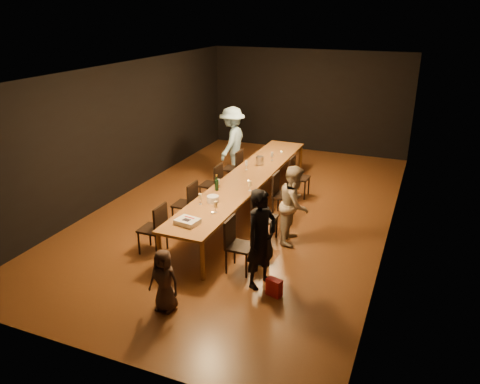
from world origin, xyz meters
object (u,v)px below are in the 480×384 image
at_px(birthday_cake, 188,221).
at_px(champagne_bottle, 217,182).
at_px(chair_right_2, 284,195).
at_px(chair_right_3, 300,177).
at_px(child, 164,280).
at_px(ice_bucket, 260,160).
at_px(chair_right_0, 240,246).
at_px(chair_left_0, 152,228).
at_px(chair_right_1, 265,217).
at_px(chair_left_2, 211,184).
at_px(table, 246,179).
at_px(chair_left_3, 232,168).
at_px(man_blue, 232,142).
at_px(plate_stack, 213,199).
at_px(chair_left_1, 185,204).
at_px(woman_birthday, 261,239).
at_px(woman_tan, 294,204).

height_order(birthday_cake, champagne_bottle, champagne_bottle).
relative_size(chair_right_2, chair_right_3, 1.00).
height_order(child, champagne_bottle, champagne_bottle).
xyz_separation_m(birthday_cake, ice_bucket, (0.02, 3.43, 0.05)).
bearing_deg(champagne_bottle, chair_right_0, -52.85).
xyz_separation_m(chair_right_3, chair_left_0, (-1.70, -3.60, 0.00)).
relative_size(chair_right_1, chair_left_2, 1.00).
relative_size(table, chair_right_1, 6.45).
bearing_deg(chair_left_3, chair_left_2, -180.00).
relative_size(chair_right_0, chair_right_1, 1.00).
height_order(man_blue, birthday_cake, man_blue).
xyz_separation_m(chair_right_1, chair_right_3, (0.00, 2.40, 0.00)).
distance_m(chair_left_0, chair_left_2, 2.40).
height_order(chair_left_3, child, child).
bearing_deg(plate_stack, chair_left_3, 106.09).
bearing_deg(champagne_bottle, ice_bucket, 83.01).
bearing_deg(table, chair_left_2, 180.00).
distance_m(chair_right_0, chair_left_1, 2.08).
bearing_deg(woman_birthday, champagne_bottle, 66.22).
xyz_separation_m(man_blue, ice_bucket, (1.12, -0.98, -0.06)).
bearing_deg(chair_left_3, chair_right_1, -144.69).
distance_m(chair_right_3, chair_left_3, 1.70).
bearing_deg(woman_tan, chair_right_0, 154.57).
bearing_deg(chair_left_1, table, -35.31).
relative_size(chair_right_2, man_blue, 0.51).
bearing_deg(chair_right_1, man_blue, -147.18).
relative_size(chair_right_1, woman_tan, 0.63).
xyz_separation_m(plate_stack, champagne_bottle, (-0.19, 0.58, 0.10)).
bearing_deg(chair_left_0, woman_birthday, -97.06).
relative_size(chair_left_1, birthday_cake, 2.25).
bearing_deg(chair_left_2, plate_stack, -152.67).
bearing_deg(table, chair_left_1, -125.31).
bearing_deg(child, table, 93.23).
distance_m(woman_tan, man_blue, 3.85).
bearing_deg(chair_right_2, chair_right_3, 180.00).
bearing_deg(chair_right_0, chair_left_0, -90.00).
distance_m(chair_left_3, ice_bucket, 0.94).
xyz_separation_m(chair_left_3, birthday_cake, (0.79, -3.71, 0.33)).
relative_size(chair_right_3, child, 0.97).
xyz_separation_m(chair_left_1, man_blue, (-0.30, 3.10, 0.44)).
xyz_separation_m(chair_left_1, woman_tan, (2.21, 0.18, 0.28)).
bearing_deg(chair_left_1, man_blue, 5.53).
bearing_deg(woman_tan, woman_birthday, 173.03).
bearing_deg(man_blue, chair_left_3, 20.94).
relative_size(man_blue, birthday_cake, 4.39).
bearing_deg(man_blue, chair_left_1, 3.29).
bearing_deg(chair_right_2, ice_bucket, -136.06).
height_order(chair_right_2, woman_birthday, woman_birthday).
bearing_deg(chair_right_0, chair_right_3, 180.00).
relative_size(chair_left_3, birthday_cake, 2.25).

